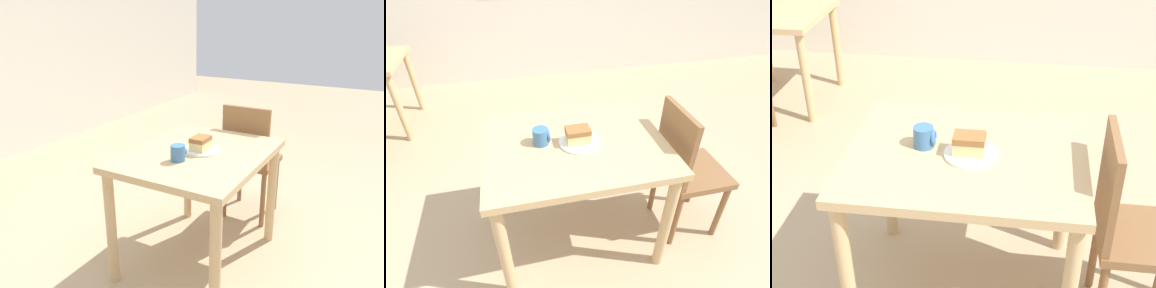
# 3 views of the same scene
# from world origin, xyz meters

# --- Properties ---
(ground_plane) EXTENTS (14.00, 14.00, 0.00)m
(ground_plane) POSITION_xyz_m (0.00, 0.00, 0.00)
(ground_plane) COLOR tan
(dining_table_near) EXTENTS (0.97, 0.76, 0.73)m
(dining_table_near) POSITION_xyz_m (0.09, 0.28, 0.62)
(dining_table_near) COLOR tan
(dining_table_near) RESTS_ON ground_plane
(chair_near_window) EXTENTS (0.37, 0.37, 0.90)m
(chair_near_window) POSITION_xyz_m (0.75, 0.21, 0.49)
(chair_near_window) COLOR brown
(chair_near_window) RESTS_ON ground_plane
(plate) EXTENTS (0.22, 0.22, 0.01)m
(plate) POSITION_xyz_m (0.11, 0.27, 0.74)
(plate) COLOR white
(plate) RESTS_ON dining_table_near
(cake_slice) EXTENTS (0.13, 0.09, 0.08)m
(cake_slice) POSITION_xyz_m (0.10, 0.28, 0.79)
(cake_slice) COLOR #E0C67F
(cake_slice) RESTS_ON plate
(coffee_mug) EXTENTS (0.09, 0.08, 0.09)m
(coffee_mug) POSITION_xyz_m (-0.09, 0.31, 0.78)
(coffee_mug) COLOR teal
(coffee_mug) RESTS_ON dining_table_near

